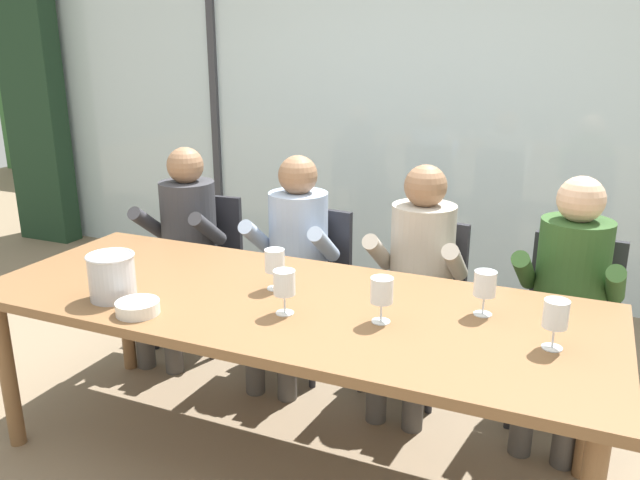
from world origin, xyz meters
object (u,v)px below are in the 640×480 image
at_px(chair_right_of_center, 570,316).
at_px(wine_glass_by_right_taster, 556,315).
at_px(wine_glass_near_bucket, 275,262).
at_px(chair_near_curtain, 203,257).
at_px(wine_glass_spare_empty, 485,286).
at_px(person_olive_shirt, 568,291).
at_px(chair_left_of_center, 309,275).
at_px(wine_glass_center_pour, 284,285).
at_px(person_charcoal_jacket, 183,237).
at_px(person_pale_blue_shirt, 293,253).
at_px(person_beige_jumper, 418,270).
at_px(wine_glass_by_left_taster, 382,291).
at_px(ice_bucket_primary, 112,276).
at_px(chair_center, 420,291).
at_px(tasting_bowl, 138,308).
at_px(dining_table, 286,314).

height_order(chair_right_of_center, wine_glass_by_right_taster, wine_glass_by_right_taster).
distance_m(wine_glass_near_bucket, wine_glass_by_right_taster, 1.12).
bearing_deg(chair_near_curtain, wine_glass_spare_empty, -27.72).
distance_m(chair_near_curtain, person_olive_shirt, 2.08).
height_order(chair_left_of_center, chair_right_of_center, same).
relative_size(wine_glass_near_bucket, wine_glass_by_right_taster, 1.00).
distance_m(chair_left_of_center, wine_glass_by_right_taster, 1.67).
relative_size(wine_glass_center_pour, wine_glass_spare_empty, 1.00).
height_order(chair_left_of_center, person_charcoal_jacket, person_charcoal_jacket).
height_order(chair_right_of_center, person_pale_blue_shirt, person_pale_blue_shirt).
bearing_deg(wine_glass_spare_empty, person_charcoal_jacket, 161.47).
bearing_deg(wine_glass_near_bucket, chair_left_of_center, 105.00).
relative_size(person_beige_jumper, wine_glass_spare_empty, 6.84).
distance_m(chair_left_of_center, person_pale_blue_shirt, 0.22).
bearing_deg(wine_glass_by_left_taster, wine_glass_near_bucket, 164.63).
relative_size(person_beige_jumper, wine_glass_center_pour, 6.84).
bearing_deg(ice_bucket_primary, chair_near_curtain, 107.75).
xyz_separation_m(person_beige_jumper, wine_glass_by_left_taster, (0.08, -0.82, 0.20)).
bearing_deg(person_pale_blue_shirt, chair_center, 9.43).
xyz_separation_m(chair_center, ice_bucket_primary, (-0.97, -1.19, 0.35)).
height_order(wine_glass_near_bucket, wine_glass_spare_empty, same).
relative_size(person_olive_shirt, tasting_bowl, 7.17).
bearing_deg(person_pale_blue_shirt, dining_table, -69.92).
bearing_deg(wine_glass_spare_empty, person_olive_shirt, 64.71).
distance_m(chair_center, wine_glass_by_right_taster, 1.23).
distance_m(chair_left_of_center, tasting_bowl, 1.30).
bearing_deg(wine_glass_center_pour, wine_glass_by_right_taster, 5.91).
height_order(chair_left_of_center, person_olive_shirt, person_olive_shirt).
height_order(dining_table, person_olive_shirt, person_olive_shirt).
bearing_deg(person_charcoal_jacket, wine_glass_near_bucket, -40.64).
height_order(chair_near_curtain, person_olive_shirt, person_olive_shirt).
bearing_deg(person_beige_jumper, person_olive_shirt, 0.15).
height_order(chair_center, person_olive_shirt, person_olive_shirt).
distance_m(dining_table, wine_glass_by_right_taster, 1.04).
height_order(chair_right_of_center, person_charcoal_jacket, person_charcoal_jacket).
distance_m(chair_right_of_center, wine_glass_near_bucket, 1.46).
bearing_deg(dining_table, person_olive_shirt, 36.14).
bearing_deg(tasting_bowl, person_pale_blue_shirt, 84.00).
xyz_separation_m(chair_near_curtain, person_olive_shirt, (2.07, -0.17, 0.17)).
relative_size(wine_glass_near_bucket, wine_glass_spare_empty, 1.00).
height_order(chair_right_of_center, wine_glass_near_bucket, wine_glass_near_bucket).
xyz_separation_m(ice_bucket_primary, wine_glass_center_pour, (0.70, 0.14, 0.02)).
xyz_separation_m(chair_center, person_charcoal_jacket, (-1.37, -0.15, 0.17)).
bearing_deg(wine_glass_by_right_taster, person_olive_shirt, 88.43).
xyz_separation_m(person_charcoal_jacket, person_beige_jumper, (1.39, -0.00, 0.00)).
bearing_deg(wine_glass_spare_empty, person_beige_jumper, 124.27).
bearing_deg(dining_table, ice_bucket_primary, -157.00).
distance_m(ice_bucket_primary, tasting_bowl, 0.22).
bearing_deg(person_olive_shirt, dining_table, -138.88).
bearing_deg(chair_near_curtain, wine_glass_near_bucket, -46.52).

